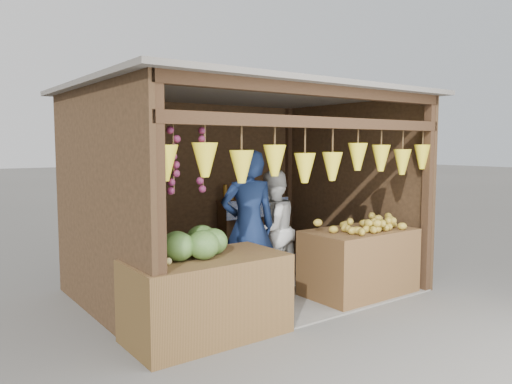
% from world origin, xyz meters
% --- Properties ---
extents(ground, '(80.00, 80.00, 0.00)m').
position_xyz_m(ground, '(0.00, 0.00, 0.00)').
color(ground, '#514F49').
rests_on(ground, ground).
extents(stall_structure, '(4.30, 3.30, 2.66)m').
position_xyz_m(stall_structure, '(-0.03, -0.04, 1.67)').
color(stall_structure, slate).
rests_on(stall_structure, ground).
extents(back_shelf, '(1.25, 0.32, 1.32)m').
position_xyz_m(back_shelf, '(1.05, 1.28, 0.87)').
color(back_shelf, '#382314').
rests_on(back_shelf, ground).
extents(counter_left, '(1.61, 0.85, 0.83)m').
position_xyz_m(counter_left, '(-1.26, -1.11, 0.41)').
color(counter_left, '#4A3418').
rests_on(counter_left, ground).
extents(counter_right, '(1.44, 0.85, 0.86)m').
position_xyz_m(counter_right, '(1.08, -1.03, 0.43)').
color(counter_right, '#52351B').
rests_on(counter_right, ground).
extents(stool, '(0.31, 0.31, 0.29)m').
position_xyz_m(stool, '(-1.59, 0.16, 0.14)').
color(stool, black).
rests_on(stool, ground).
extents(man_standing, '(0.81, 0.67, 1.90)m').
position_xyz_m(man_standing, '(-0.25, -0.41, 0.95)').
color(man_standing, '#122044').
rests_on(man_standing, ground).
extents(woman_standing, '(0.89, 0.76, 1.62)m').
position_xyz_m(woman_standing, '(0.35, -0.13, 0.81)').
color(woman_standing, silver).
rests_on(woman_standing, ground).
extents(vendor_seated, '(0.68, 0.65, 1.18)m').
position_xyz_m(vendor_seated, '(-1.59, 0.16, 0.88)').
color(vendor_seated, brown).
rests_on(vendor_seated, stool).
extents(melon_pile, '(1.00, 0.50, 0.32)m').
position_xyz_m(melon_pile, '(-1.35, -1.06, 0.99)').
color(melon_pile, '#1B4A13').
rests_on(melon_pile, counter_left).
extents(tanfruit_pile, '(0.34, 0.40, 0.13)m').
position_xyz_m(tanfruit_pile, '(-1.84, -1.15, 0.89)').
color(tanfruit_pile, tan).
rests_on(tanfruit_pile, counter_left).
extents(mango_pile, '(1.40, 0.64, 0.22)m').
position_xyz_m(mango_pile, '(1.09, -1.09, 0.97)').
color(mango_pile, '#AF5E17').
rests_on(mango_pile, counter_right).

